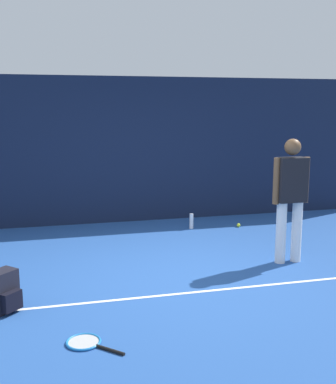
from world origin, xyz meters
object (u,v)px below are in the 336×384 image
(tennis_ball_near_player, at_px, (239,225))
(tennis_racket, at_px, (86,343))
(backpack, at_px, (3,292))
(water_bottle, at_px, (191,221))
(tennis_player, at_px, (291,193))

(tennis_ball_near_player, bearing_deg, tennis_racket, -129.57)
(backpack, relative_size, tennis_ball_near_player, 6.67)
(backpack, distance_m, water_bottle, 4.04)
(tennis_racket, bearing_deg, tennis_ball_near_player, -85.58)
(backpack, xyz_separation_m, water_bottle, (2.91, 2.80, -0.08))
(tennis_racket, xyz_separation_m, tennis_ball_near_player, (2.99, 3.61, 0.02))
(tennis_player, relative_size, backpack, 3.86)
(tennis_ball_near_player, bearing_deg, backpack, -144.37)
(tennis_racket, relative_size, water_bottle, 2.11)
(water_bottle, bearing_deg, backpack, -136.10)
(tennis_racket, bearing_deg, backpack, -5.89)
(tennis_racket, distance_m, water_bottle, 4.29)
(tennis_ball_near_player, height_order, water_bottle, water_bottle)
(tennis_player, distance_m, water_bottle, 2.36)
(tennis_racket, height_order, tennis_ball_near_player, tennis_ball_near_player)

